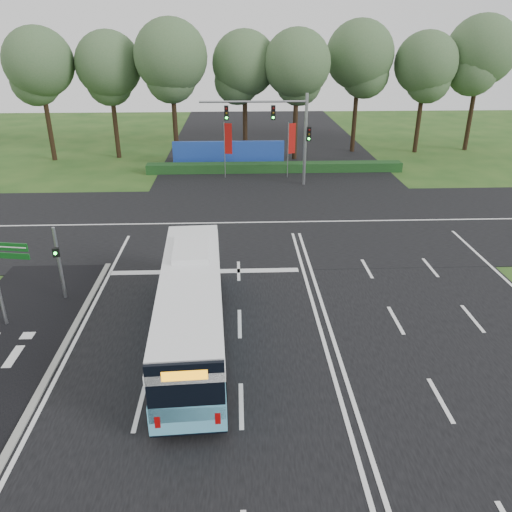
{
  "coord_description": "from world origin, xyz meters",
  "views": [
    {
      "loc": [
        -3.33,
        -17.8,
        11.2
      ],
      "look_at": [
        -2.53,
        2.0,
        2.22
      ],
      "focal_mm": 35.0,
      "sensor_mm": 36.0,
      "label": 1
    }
  ],
  "objects": [
    {
      "name": "road_main",
      "position": [
        0.0,
        0.0,
        0.02
      ],
      "size": [
        20.0,
        120.0,
        0.04
      ],
      "primitive_type": "cube",
      "color": "black",
      "rests_on": "ground"
    },
    {
      "name": "blue_hoarding",
      "position": [
        -4.0,
        27.0,
        1.1
      ],
      "size": [
        10.0,
        0.3,
        2.2
      ],
      "primitive_type": "cube",
      "color": "#1D3F9F",
      "rests_on": "ground"
    },
    {
      "name": "road_cross",
      "position": [
        0.0,
        12.0,
        0.03
      ],
      "size": [
        120.0,
        14.0,
        0.05
      ],
      "primitive_type": "cube",
      "color": "black",
      "rests_on": "ground"
    },
    {
      "name": "traffic_light_gantry",
      "position": [
        0.21,
        20.5,
        4.66
      ],
      "size": [
        8.41,
        0.28,
        7.0
      ],
      "color": "gray",
      "rests_on": "ground"
    },
    {
      "name": "kerb_strip",
      "position": [
        -10.1,
        -3.0,
        0.06
      ],
      "size": [
        0.25,
        18.0,
        0.12
      ],
      "primitive_type": "cube",
      "color": "gray",
      "rests_on": "ground"
    },
    {
      "name": "banner_flag_mid",
      "position": [
        1.14,
        22.73,
        2.95
      ],
      "size": [
        0.64,
        0.26,
        4.53
      ],
      "rotation": [
        0.0,
        0.0,
        0.34
      ],
      "color": "gray",
      "rests_on": "ground"
    },
    {
      "name": "banner_flag_left",
      "position": [
        -4.02,
        22.72,
        2.98
      ],
      "size": [
        0.65,
        0.25,
        4.58
      ],
      "rotation": [
        0.0,
        0.0,
        -0.3
      ],
      "color": "gray",
      "rests_on": "ground"
    },
    {
      "name": "street_sign",
      "position": [
        -12.67,
        0.32,
        2.72
      ],
      "size": [
        1.68,
        0.36,
        4.35
      ],
      "rotation": [
        0.0,
        0.0,
        -0.16
      ],
      "color": "gray",
      "rests_on": "ground"
    },
    {
      "name": "hedge",
      "position": [
        0.0,
        24.5,
        0.4
      ],
      "size": [
        22.0,
        1.2,
        0.8
      ],
      "primitive_type": "cube",
      "color": "#133616",
      "rests_on": "ground"
    },
    {
      "name": "city_bus",
      "position": [
        -5.12,
        -1.2,
        1.58
      ],
      "size": [
        2.82,
        11.01,
        3.13
      ],
      "rotation": [
        0.0,
        0.0,
        0.05
      ],
      "color": "#60BADF",
      "rests_on": "ground"
    },
    {
      "name": "eucalyptus_row",
      "position": [
        0.58,
        30.85,
        8.8
      ],
      "size": [
        47.1,
        9.89,
        12.77
      ],
      "color": "black",
      "rests_on": "ground"
    },
    {
      "name": "ground",
      "position": [
        0.0,
        0.0,
        0.0
      ],
      "size": [
        120.0,
        120.0,
        0.0
      ],
      "primitive_type": "plane",
      "color": "#224918",
      "rests_on": "ground"
    },
    {
      "name": "pedestrian_signal",
      "position": [
        -11.24,
        2.49,
        1.91
      ],
      "size": [
        0.31,
        0.42,
        3.49
      ],
      "rotation": [
        0.0,
        0.0,
        0.22
      ],
      "color": "gray",
      "rests_on": "ground"
    }
  ]
}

